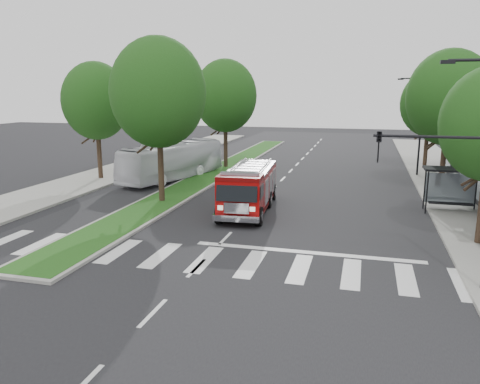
# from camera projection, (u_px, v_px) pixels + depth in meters

# --- Properties ---
(ground) EXTENTS (140.00, 140.00, 0.00)m
(ground) POSITION_uv_depth(u_px,v_px,m) (225.00, 238.00, 22.43)
(ground) COLOR black
(ground) RESTS_ON ground
(sidewalk_right) EXTENTS (5.00, 80.00, 0.15)m
(sidewalk_right) POSITION_uv_depth(u_px,v_px,m) (467.00, 205.00, 28.68)
(sidewalk_right) COLOR gray
(sidewalk_right) RESTS_ON ground
(sidewalk_left) EXTENTS (5.00, 80.00, 0.15)m
(sidewalk_left) POSITION_uv_depth(u_px,v_px,m) (81.00, 183.00, 35.53)
(sidewalk_left) COLOR gray
(sidewalk_left) RESTS_ON ground
(median) EXTENTS (3.00, 50.00, 0.15)m
(median) POSITION_uv_depth(u_px,v_px,m) (219.00, 171.00, 40.92)
(median) COLOR gray
(median) RESTS_ON ground
(bus_shelter) EXTENTS (3.20, 1.60, 2.61)m
(bus_shelter) POSITION_uv_depth(u_px,v_px,m) (453.00, 178.00, 26.85)
(bus_shelter) COLOR black
(bus_shelter) RESTS_ON ground
(tree_right_mid) EXTENTS (5.60, 5.60, 9.72)m
(tree_right_mid) POSITION_uv_depth(u_px,v_px,m) (449.00, 98.00, 31.35)
(tree_right_mid) COLOR black
(tree_right_mid) RESTS_ON ground
(tree_right_far) EXTENTS (5.00, 5.00, 8.73)m
(tree_right_far) POSITION_uv_depth(u_px,v_px,m) (430.00, 104.00, 40.93)
(tree_right_far) COLOR black
(tree_right_far) RESTS_ON ground
(tree_median_near) EXTENTS (5.80, 5.80, 10.16)m
(tree_median_near) POSITION_uv_depth(u_px,v_px,m) (158.00, 93.00, 28.17)
(tree_median_near) COLOR black
(tree_median_near) RESTS_ON ground
(tree_median_far) EXTENTS (5.60, 5.60, 9.72)m
(tree_median_far) POSITION_uv_depth(u_px,v_px,m) (225.00, 96.00, 41.46)
(tree_median_far) COLOR black
(tree_median_far) RESTS_ON ground
(tree_left_mid) EXTENTS (5.20, 5.20, 9.16)m
(tree_left_mid) POSITION_uv_depth(u_px,v_px,m) (96.00, 101.00, 36.00)
(tree_left_mid) COLOR black
(tree_left_mid) RESTS_ON ground
(streetlight_right_near) EXTENTS (4.08, 0.22, 8.00)m
(streetlight_right_near) POSITION_uv_depth(u_px,v_px,m) (468.00, 160.00, 15.70)
(streetlight_right_near) COLOR black
(streetlight_right_near) RESTS_ON ground
(streetlight_right_far) EXTENTS (2.11, 0.20, 8.00)m
(streetlight_right_far) POSITION_uv_depth(u_px,v_px,m) (419.00, 122.00, 37.74)
(streetlight_right_far) COLOR black
(streetlight_right_far) RESTS_ON ground
(fire_engine) EXTENTS (2.99, 8.14, 2.77)m
(fire_engine) POSITION_uv_depth(u_px,v_px,m) (249.00, 188.00, 27.41)
(fire_engine) COLOR #5D0505
(fire_engine) RESTS_ON ground
(city_bus) EXTENTS (5.18, 10.99, 2.98)m
(city_bus) POSITION_uv_depth(u_px,v_px,m) (173.00, 161.00, 37.23)
(city_bus) COLOR white
(city_bus) RESTS_ON ground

